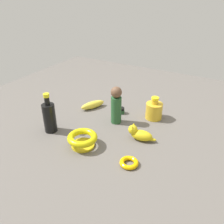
{
  "coord_description": "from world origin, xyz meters",
  "views": [
    {
      "loc": [
        -0.55,
        0.96,
        0.68
      ],
      "look_at": [
        0.0,
        0.0,
        0.07
      ],
      "focal_mm": 37.23,
      "sensor_mm": 36.0,
      "label": 1
    }
  ],
  "objects_px": {
    "cat_figurine": "(140,134)",
    "bottle_short": "(154,110)",
    "bottle_tall": "(49,117)",
    "bowl": "(82,139)",
    "banana": "(93,105)",
    "nail_polish_jar": "(121,110)",
    "person_figure_adult": "(116,105)",
    "bangle": "(129,163)"
  },
  "relations": [
    {
      "from": "bowl",
      "to": "nail_polish_jar",
      "type": "bearing_deg",
      "value": -91.68
    },
    {
      "from": "person_figure_adult",
      "to": "bangle",
      "type": "xyz_separation_m",
      "value": [
        -0.22,
        0.28,
        -0.1
      ]
    },
    {
      "from": "banana",
      "to": "bottle_tall",
      "type": "xyz_separation_m",
      "value": [
        0.05,
        0.32,
        0.06
      ]
    },
    {
      "from": "bottle_tall",
      "to": "cat_figurine",
      "type": "xyz_separation_m",
      "value": [
        -0.44,
        -0.16,
        -0.05
      ]
    },
    {
      "from": "person_figure_adult",
      "to": "bowl",
      "type": "bearing_deg",
      "value": 83.18
    },
    {
      "from": "person_figure_adult",
      "to": "bangle",
      "type": "distance_m",
      "value": 0.37
    },
    {
      "from": "bottle_tall",
      "to": "cat_figurine",
      "type": "height_order",
      "value": "bottle_tall"
    },
    {
      "from": "bottle_short",
      "to": "banana",
      "type": "height_order",
      "value": "bottle_short"
    },
    {
      "from": "bottle_short",
      "to": "bottle_tall",
      "type": "xyz_separation_m",
      "value": [
        0.42,
        0.39,
        0.03
      ]
    },
    {
      "from": "bowl",
      "to": "bangle",
      "type": "distance_m",
      "value": 0.25
    },
    {
      "from": "banana",
      "to": "nail_polish_jar",
      "type": "bearing_deg",
      "value": 125.63
    },
    {
      "from": "banana",
      "to": "bottle_tall",
      "type": "height_order",
      "value": "bottle_tall"
    },
    {
      "from": "bottle_short",
      "to": "bowl",
      "type": "relative_size",
      "value": 0.92
    },
    {
      "from": "bowl",
      "to": "cat_figurine",
      "type": "distance_m",
      "value": 0.28
    },
    {
      "from": "bowl",
      "to": "bangle",
      "type": "relative_size",
      "value": 1.73
    },
    {
      "from": "bottle_short",
      "to": "person_figure_adult",
      "type": "height_order",
      "value": "person_figure_adult"
    },
    {
      "from": "bangle",
      "to": "cat_figurine",
      "type": "bearing_deg",
      "value": -79.24
    },
    {
      "from": "bowl",
      "to": "cat_figurine",
      "type": "bearing_deg",
      "value": -139.54
    },
    {
      "from": "banana",
      "to": "bottle_short",
      "type": "bearing_deg",
      "value": 127.36
    },
    {
      "from": "bottle_short",
      "to": "nail_polish_jar",
      "type": "bearing_deg",
      "value": 12.53
    },
    {
      "from": "person_figure_adult",
      "to": "bottle_tall",
      "type": "relative_size",
      "value": 1.0
    },
    {
      "from": "cat_figurine",
      "to": "bottle_short",
      "type": "bearing_deg",
      "value": -86.47
    },
    {
      "from": "bottle_tall",
      "to": "nail_polish_jar",
      "type": "bearing_deg",
      "value": -123.84
    },
    {
      "from": "cat_figurine",
      "to": "bangle",
      "type": "relative_size",
      "value": 1.74
    },
    {
      "from": "nail_polish_jar",
      "to": "bottle_tall",
      "type": "height_order",
      "value": "bottle_tall"
    },
    {
      "from": "banana",
      "to": "person_figure_adult",
      "type": "bearing_deg",
      "value": 96.44
    },
    {
      "from": "bottle_tall",
      "to": "bangle",
      "type": "distance_m",
      "value": 0.48
    },
    {
      "from": "bottle_tall",
      "to": "banana",
      "type": "bearing_deg",
      "value": -98.87
    },
    {
      "from": "bottle_short",
      "to": "bottle_tall",
      "type": "distance_m",
      "value": 0.58
    },
    {
      "from": "bottle_short",
      "to": "person_figure_adult",
      "type": "xyz_separation_m",
      "value": [
        0.17,
        0.15,
        0.06
      ]
    },
    {
      "from": "bottle_short",
      "to": "bowl",
      "type": "bearing_deg",
      "value": 64.58
    },
    {
      "from": "nail_polish_jar",
      "to": "banana",
      "type": "bearing_deg",
      "value": 9.12
    },
    {
      "from": "bottle_short",
      "to": "nail_polish_jar",
      "type": "distance_m",
      "value": 0.19
    },
    {
      "from": "cat_figurine",
      "to": "nail_polish_jar",
      "type": "bearing_deg",
      "value": -43.89
    },
    {
      "from": "bottle_short",
      "to": "bangle",
      "type": "distance_m",
      "value": 0.43
    },
    {
      "from": "cat_figurine",
      "to": "bottle_tall",
      "type": "bearing_deg",
      "value": 19.62
    },
    {
      "from": "person_figure_adult",
      "to": "bowl",
      "type": "height_order",
      "value": "person_figure_adult"
    },
    {
      "from": "person_figure_adult",
      "to": "banana",
      "type": "bearing_deg",
      "value": -20.07
    },
    {
      "from": "banana",
      "to": "cat_figurine",
      "type": "bearing_deg",
      "value": 93.44
    },
    {
      "from": "bottle_tall",
      "to": "bowl",
      "type": "bearing_deg",
      "value": 173.37
    },
    {
      "from": "bottle_tall",
      "to": "cat_figurine",
      "type": "bearing_deg",
      "value": -160.38
    },
    {
      "from": "bottle_short",
      "to": "banana",
      "type": "relative_size",
      "value": 0.83
    }
  ]
}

